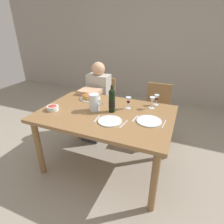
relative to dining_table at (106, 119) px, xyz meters
name	(u,v)px	position (x,y,z in m)	size (l,w,h in m)	color
ground_plane	(106,164)	(0.00, 0.00, -0.67)	(8.00, 8.00, 0.00)	gray
back_wall	(155,37)	(0.00, 2.63, 0.73)	(8.00, 0.10, 2.80)	#A3998E
dining_table	(106,119)	(0.00, 0.00, 0.00)	(1.50, 1.00, 0.76)	olive
wine_bottle	(112,101)	(0.06, 0.05, 0.23)	(0.07, 0.07, 0.31)	black
water_pitcher	(94,103)	(-0.14, 0.00, 0.18)	(0.17, 0.12, 0.20)	silver
baked_tart	(90,97)	(-0.36, 0.30, 0.12)	(0.27, 0.27, 0.06)	silver
salad_bowl	(53,108)	(-0.59, -0.18, 0.12)	(0.13, 0.13, 0.06)	silver
wine_glass_left_diner	(157,98)	(0.49, 0.43, 0.18)	(0.06, 0.06, 0.13)	silver
wine_glass_right_diner	(152,100)	(0.46, 0.31, 0.19)	(0.07, 0.07, 0.14)	silver
wine_glass_centre	(128,101)	(0.21, 0.20, 0.19)	(0.06, 0.06, 0.14)	silver
dinner_plate_left_setting	(110,121)	(0.13, -0.18, 0.10)	(0.25, 0.25, 0.01)	silver
dinner_plate_right_setting	(149,121)	(0.50, -0.03, 0.10)	(0.26, 0.26, 0.01)	silver
fork_left_setting	(97,119)	(-0.02, -0.18, 0.09)	(0.16, 0.01, 0.01)	silver
knife_left_setting	(124,124)	(0.28, -0.18, 0.09)	(0.18, 0.01, 0.01)	silver
knife_right_setting	(164,124)	(0.65, -0.03, 0.09)	(0.18, 0.01, 0.01)	silver
spoon_right_setting	(135,119)	(0.35, -0.03, 0.09)	(0.16, 0.01, 0.01)	silver
chair_left	(103,101)	(-0.45, 0.87, -0.17)	(0.41, 0.41, 0.87)	olive
diner_left	(96,99)	(-0.45, 0.63, -0.05)	(0.34, 0.51, 1.16)	#B7B2A8
chair_right	(157,109)	(0.45, 0.88, -0.17)	(0.42, 0.42, 0.87)	olive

